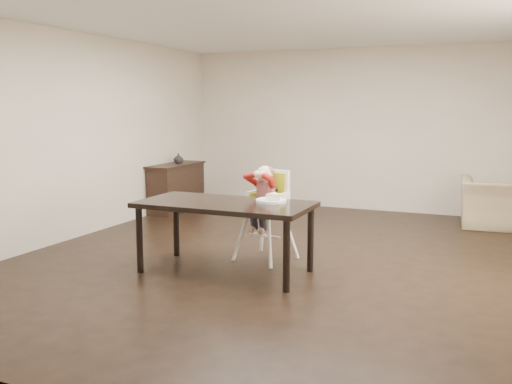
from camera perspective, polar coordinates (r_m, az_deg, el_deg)
ground at (r=6.60m, az=3.42°, el=-6.71°), size 7.00×7.00×0.00m
room_walls at (r=6.37m, az=3.58°, el=9.61°), size 6.02×7.02×2.71m
dining_table at (r=5.96m, az=-3.11°, el=-1.77°), size 1.80×0.90×0.75m
high_chair at (r=6.45m, az=1.11°, el=-0.15°), size 0.55×0.55×1.08m
plate at (r=5.93m, az=1.61°, el=-0.72°), size 0.38×0.38×0.09m
armchair at (r=8.89m, az=23.27°, el=-0.30°), size 1.13×0.78×0.95m
sideboard at (r=9.60m, az=-7.97°, el=0.47°), size 0.44×1.26×0.79m
vase at (r=9.61m, az=-7.76°, el=3.33°), size 0.18×0.19×0.16m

